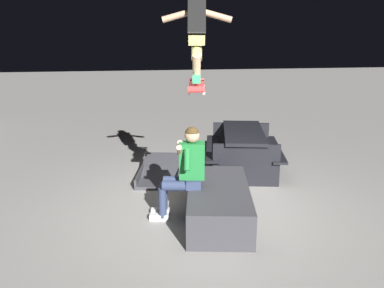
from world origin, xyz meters
name	(u,v)px	position (x,y,z in m)	size (l,w,h in m)	color
ground_plane	(203,211)	(0.00, 0.00, 0.00)	(40.00, 40.00, 0.00)	gray
ledge_box_main	(218,203)	(-0.26, -0.17, 0.23)	(1.79, 0.82, 0.46)	#38383D
person_sitting_on_ledge	(184,169)	(-0.15, 0.28, 0.71)	(0.60, 0.78, 1.29)	#2D3856
skateboard	(197,86)	(-0.15, 0.12, 1.82)	(1.04, 0.35, 0.13)	#B72D2D
skater_airborne	(197,31)	(-0.10, 0.11, 2.51)	(0.63, 0.89, 1.12)	#2D9E66
kicker_ramp	(161,174)	(1.48, 0.51, 0.06)	(1.37, 0.94, 0.37)	#38383D
picnic_table_back	(243,144)	(1.65, -1.00, 0.50)	(1.92, 1.63, 0.75)	black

